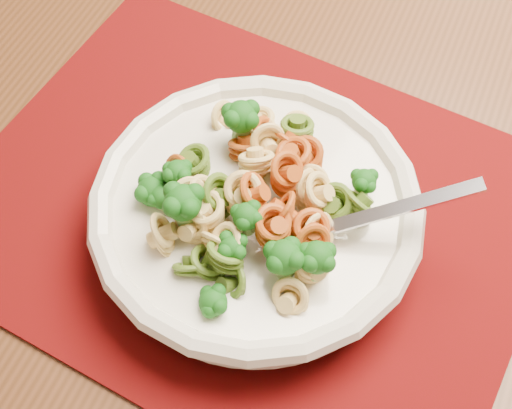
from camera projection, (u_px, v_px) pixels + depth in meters
The scene contains 5 objects.
dining_table at pixel (353, 231), 0.68m from camera, with size 1.73×1.35×0.71m.
placemat at pixel (248, 210), 0.59m from camera, with size 0.46×0.36×0.00m, color #4C0308.
pasta_bowl at pixel (256, 211), 0.56m from camera, with size 0.26×0.26×0.05m.
pasta_broccoli_heap at pixel (256, 200), 0.54m from camera, with size 0.22×0.22×0.06m, color #E1B96F, non-canonical shape.
fork at pixel (301, 236), 0.53m from camera, with size 0.19×0.02×0.01m, color silver, non-canonical shape.
Camera 1 is at (0.23, -1.12, 1.22)m, focal length 50.00 mm.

